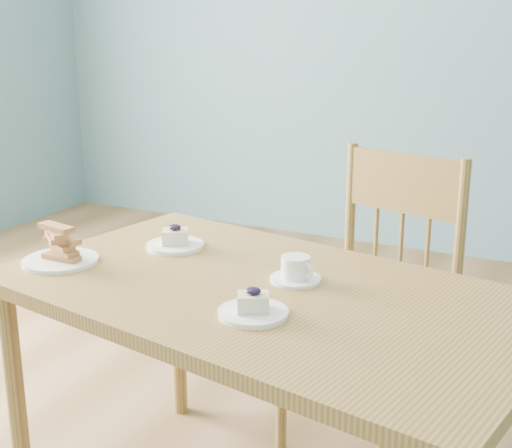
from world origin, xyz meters
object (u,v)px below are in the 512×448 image
Objects in this scene: dining_table at (265,315)px; dining_chair at (374,305)px; cheesecake_plate_near at (253,308)px; cheesecake_plate_far at (175,242)px; coffee_cup at (296,271)px; biscotti_plate at (60,250)px.

dining_table is 0.58m from dining_chair.
dining_table is 0.19m from cheesecake_plate_near.
cheesecake_plate_far reaches higher than dining_table.
coffee_cup is 0.65m from biscotti_plate.
cheesecake_plate_far is at bearing 141.66° from cheesecake_plate_near.
dining_chair is at bearing 100.64° from coffee_cup.
biscotti_plate reaches higher than cheesecake_plate_near.
biscotti_plate is at bearing -123.31° from dining_chair.
dining_table is 9.12× the size of cheesecake_plate_near.
dining_chair is 0.75m from cheesecake_plate_near.
coffee_cup is (0.05, 0.08, 0.10)m from dining_table.
cheesecake_plate_near is at bearing -7.63° from biscotti_plate.
dining_table is 8.79× the size of cheesecake_plate_far.
coffee_cup is (0.42, -0.09, 0.01)m from cheesecake_plate_far.
cheesecake_plate_far is (-0.38, 0.17, 0.09)m from dining_table.
cheesecake_plate_near is 0.78× the size of biscotti_plate.
dining_chair is 6.05× the size of cheesecake_plate_near.
biscotti_plate is (-0.64, 0.09, 0.02)m from cheesecake_plate_near.
cheesecake_plate_near is at bearing -80.35° from dining_chair.
dining_chair is 0.53m from coffee_cup.
dining_chair is at bearing 36.96° from cheesecake_plate_far.
biscotti_plate is (-0.70, -0.62, 0.26)m from dining_chair.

